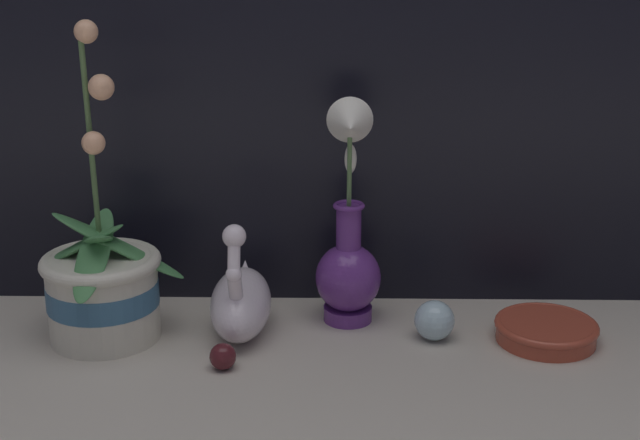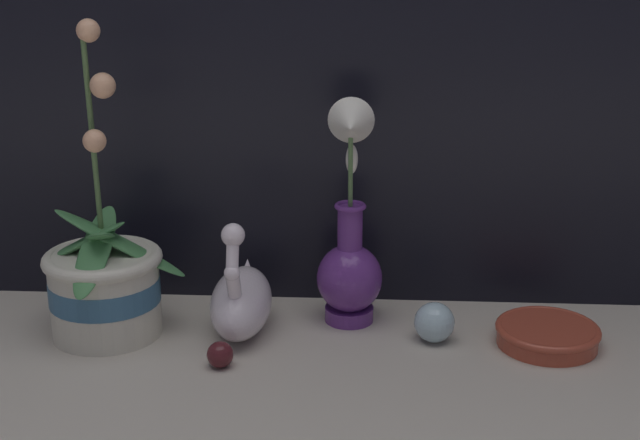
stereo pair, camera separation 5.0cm
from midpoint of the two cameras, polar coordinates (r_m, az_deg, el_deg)
ground_plane at (r=1.24m, az=0.98°, el=-10.02°), size 2.80×2.80×0.00m
orchid_potted_plant at (r=1.36m, az=-12.61°, el=-3.84°), size 0.23×0.24×0.47m
swan_figurine at (r=1.35m, az=-4.00°, el=-5.06°), size 0.09×0.19×0.19m
blue_vase at (r=1.36m, az=2.97°, el=-2.09°), size 0.10×0.11×0.35m
glass_sphere at (r=1.34m, az=8.40°, el=-6.51°), size 0.06×0.06×0.06m
amber_dish at (r=1.37m, az=15.38°, el=-7.03°), size 0.15×0.15×0.03m
glass_bauble at (r=1.26m, az=-5.27°, el=-8.59°), size 0.04×0.04×0.04m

